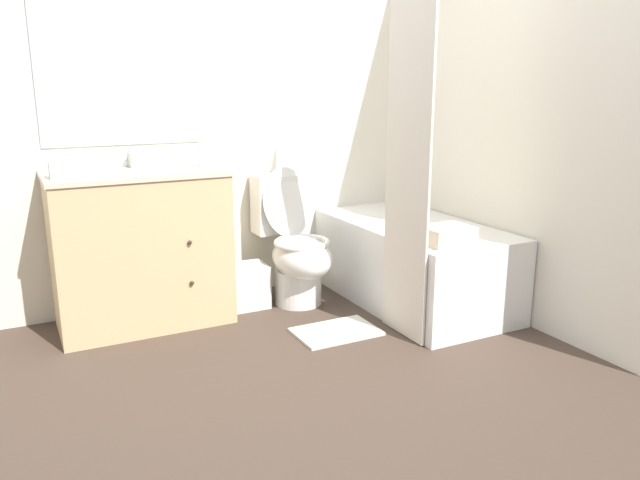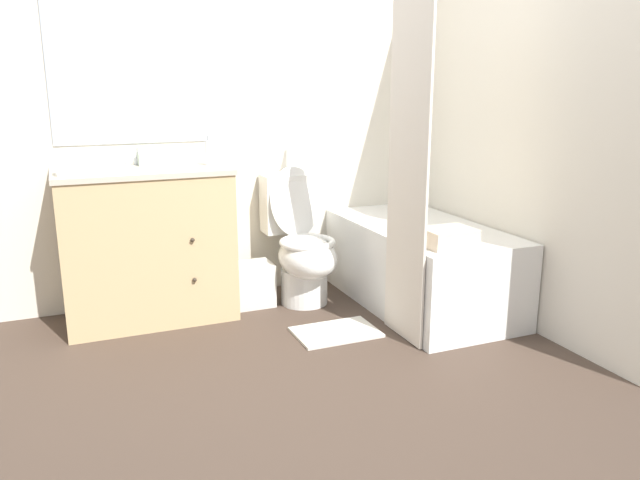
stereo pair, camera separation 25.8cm
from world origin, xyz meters
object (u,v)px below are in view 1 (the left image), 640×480
bathtub (413,262)px  bath_towel_folded (446,235)px  vanity_cabinet (141,247)px  tissue_box (141,160)px  hand_towel_folded (73,169)px  soap_dispenser (204,153)px  toilet (295,247)px  sink_faucet (128,161)px  bath_mat (336,332)px  wastebasket (246,286)px

bathtub → bath_towel_folded: bearing=-106.1°
vanity_cabinet → bath_towel_folded: 1.72m
vanity_cabinet → tissue_box: (0.07, 0.14, 0.48)m
tissue_box → hand_towel_folded: tissue_box is taller
soap_dispenser → toilet: bearing=-4.2°
bath_towel_folded → toilet: bearing=122.1°
tissue_box → bath_towel_folded: tissue_box is taller
vanity_cabinet → sink_faucet: bearing=90.0°
soap_dispenser → hand_towel_folded: size_ratio=0.78×
tissue_box → bath_towel_folded: (1.39, -1.05, -0.37)m
soap_dispenser → bath_mat: (0.53, -0.62, -0.97)m
bath_towel_folded → hand_towel_folded: bearing=156.1°
bathtub → hand_towel_folded: (-1.93, 0.30, 0.68)m
wastebasket → hand_towel_folded: bearing=-174.6°
sink_faucet → bath_towel_folded: bearing=-36.8°
soap_dispenser → hand_towel_folded: bearing=-173.5°
tissue_box → bath_mat: (0.85, -0.80, -0.93)m
sink_faucet → tissue_box: sink_faucet is taller
toilet → bath_towel_folded: size_ratio=3.18×
hand_towel_folded → bath_mat: 1.65m
sink_faucet → bath_towel_folded: 1.86m
toilet → hand_towel_folded: 1.39m
bathtub → soap_dispenser: 1.46m
tissue_box → bath_towel_folded: 1.78m
tissue_box → bath_mat: tissue_box is taller
wastebasket → bath_mat: bearing=-64.8°
bath_mat → sink_faucet: bearing=137.4°
tissue_box → soap_dispenser: bearing=-29.3°
toilet → bath_mat: toilet is taller
wastebasket → bathtub: bearing=-21.7°
wastebasket → tissue_box: (-0.55, 0.17, 0.80)m
hand_towel_folded → bath_mat: bearing=-23.5°
wastebasket → bath_towel_folded: 1.29m
sink_faucet → bath_mat: size_ratio=0.31×
soap_dispenser → hand_towel_folded: 0.73m
bath_towel_folded → tissue_box: bearing=142.9°
vanity_cabinet → wastebasket: vanity_cabinet is taller
vanity_cabinet → bath_mat: vanity_cabinet is taller
hand_towel_folded → sink_faucet: bearing=42.1°
bathtub → wastebasket: 1.06m
wastebasket → soap_dispenser: (-0.23, -0.01, 0.84)m
vanity_cabinet → hand_towel_folded: bearing=-160.2°
bath_mat → bath_towel_folded: bearing=-24.7°
wastebasket → bath_towel_folded: bath_towel_folded is taller
vanity_cabinet → bath_towel_folded: size_ratio=3.63×
sink_faucet → tissue_box: (0.07, -0.04, 0.00)m
bathtub → hand_towel_folded: hand_towel_folded is taller
toilet → hand_towel_folded: bearing=-178.1°
toilet → wastebasket: toilet is taller
bath_mat → soap_dispenser: bearing=130.2°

